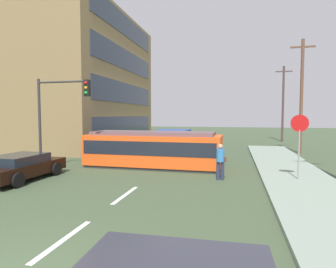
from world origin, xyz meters
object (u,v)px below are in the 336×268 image
Objects in this scene: streetcar_tram at (153,149)px; stop_sign at (299,133)px; parked_sedan_far at (108,147)px; city_bus at (170,140)px; traffic_light_mast at (59,106)px; utility_pole_far at (283,102)px; parked_sedan_mid at (21,167)px; pedestrian_crossing at (220,160)px; utility_pole_mid at (301,94)px.

stop_sign reaches higher than streetcar_tram.
stop_sign is at bearing -26.90° from parked_sedan_far.
city_bus is 1.13× the size of traffic_light_mast.
parked_sedan_far is 0.52× the size of utility_pole_far.
parked_sedan_mid is 1.49× the size of stop_sign.
city_bus is 11.21m from stop_sign.
stop_sign is at bearing -46.06° from city_bus.
pedestrian_crossing is 0.20× the size of utility_pole_far.
traffic_light_mast reaches higher than streetcar_tram.
city_bus is at bearing -166.43° from utility_pole_mid.
parked_sedan_far is (-8.63, 6.45, -0.32)m from pedestrian_crossing.
utility_pole_far is (10.24, 13.01, 3.40)m from city_bus.
traffic_light_mast is at bearing -123.87° from utility_pole_far.
streetcar_tram is 0.89× the size of utility_pole_mid.
city_bus is 1.94× the size of stop_sign.
utility_pole_mid is (9.95, 2.40, 3.56)m from city_bus.
traffic_light_mast is 25.67m from utility_pole_far.
pedestrian_crossing reaches higher than parked_sedan_mid.
stop_sign is at bearing -101.95° from utility_pole_mid.
city_bus is 0.63× the size of utility_pole_mid.
traffic_light_mast is (-11.80, -0.26, 1.28)m from stop_sign.
utility_pole_far is (14.30, 21.30, 0.97)m from traffic_light_mast.
traffic_light_mast reaches higher than pedestrian_crossing.
traffic_light_mast is at bearing -151.47° from streetcar_tram.
pedestrian_crossing is 0.37× the size of parked_sedan_far.
city_bus is at bearing 117.30° from pedestrian_crossing.
stop_sign is at bearing -16.25° from streetcar_tram.
utility_pole_mid is at bearing -91.58° from utility_pole_far.
utility_pole_mid reaches higher than traffic_light_mast.
utility_pole_far reaches higher than city_bus.
stop_sign reaches higher than city_bus.
parked_sedan_mid is 28.09m from utility_pole_far.
parked_sedan_far is at bearing 87.70° from parked_sedan_mid.
parked_sedan_mid is (-8.97, -2.13, -0.32)m from pedestrian_crossing.
parked_sedan_far is at bearing -155.99° from city_bus.
traffic_light_mast is at bearing -87.73° from parked_sedan_far.
city_bus is at bearing 24.01° from parked_sedan_far.
utility_pole_mid is at bearing 62.42° from pedestrian_crossing.
utility_pole_far is at bearing 74.52° from pedestrian_crossing.
city_bus is 3.34× the size of pedestrian_crossing.
utility_pole_mid is at bearing 41.46° from parked_sedan_mid.
streetcar_tram is 1.82× the size of parked_sedan_mid.
utility_pole_far is at bearing 57.64° from parked_sedan_mid.
city_bus is 1.25× the size of parked_sedan_far.
stop_sign is at bearing 5.68° from pedestrian_crossing.
parked_sedan_far is (-4.31, -1.92, -0.42)m from city_bus.
utility_pole_mid is 1.04× the size of utility_pole_far.
pedestrian_crossing is at bearing -32.20° from streetcar_tram.
stop_sign is (12.39, 2.47, 1.57)m from parked_sedan_mid.
utility_pole_mid reaches higher than streetcar_tram.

